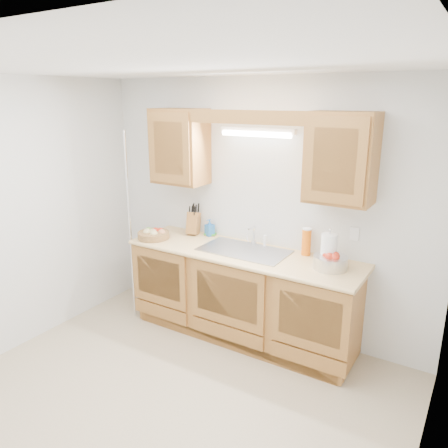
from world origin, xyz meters
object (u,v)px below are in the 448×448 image
Objects in this scene: fruit_basket at (154,234)px; apple_bowl at (330,261)px; paper_towel at (329,250)px; knife_block at (193,223)px.

fruit_basket is 1.07× the size of apple_bowl.
apple_bowl is (0.04, -0.04, -0.08)m from paper_towel.
knife_block is at bearing 174.34° from paper_towel.
fruit_basket is 1.80m from paper_towel.
knife_block is 1.54m from paper_towel.
paper_towel is 1.04× the size of apple_bowl.
paper_towel reaches higher than knife_block.
knife_block is (0.26, 0.35, 0.08)m from fruit_basket.
paper_towel is at bearing 6.16° from fruit_basket.
knife_block is 1.58m from apple_bowl.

